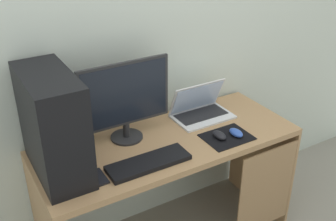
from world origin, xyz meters
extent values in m
cube|color=beige|center=(0.00, 0.33, 1.30)|extent=(4.00, 0.04, 2.60)
cube|color=#A37A51|center=(0.00, 0.00, 0.72)|extent=(1.44, 0.57, 0.03)
cube|color=#A37A51|center=(0.71, 0.00, 0.35)|extent=(0.02, 0.57, 0.70)
cube|color=#96704B|center=(0.50, -0.28, 0.39)|extent=(0.40, 0.01, 0.56)
cube|color=black|center=(-0.59, 0.03, 0.99)|extent=(0.22, 0.47, 0.50)
cylinder|color=#232326|center=(-0.18, 0.13, 0.74)|extent=(0.18, 0.18, 0.01)
cylinder|color=#232326|center=(-0.18, 0.13, 0.79)|extent=(0.04, 0.04, 0.08)
cube|color=#232326|center=(-0.18, 0.12, 1.00)|extent=(0.50, 0.02, 0.35)
cube|color=black|center=(-0.18, 0.11, 1.00)|extent=(0.47, 0.00, 0.32)
cube|color=silver|center=(0.31, 0.11, 0.74)|extent=(0.35, 0.22, 0.01)
cube|color=black|center=(0.31, 0.13, 0.75)|extent=(0.31, 0.14, 0.00)
cube|color=silver|center=(0.31, 0.18, 0.84)|extent=(0.35, 0.09, 0.20)
cube|color=#ADC1E5|center=(0.31, 0.17, 0.84)|extent=(0.32, 0.08, 0.17)
cube|color=black|center=(-0.20, -0.15, 0.75)|extent=(0.42, 0.14, 0.02)
cube|color=black|center=(0.29, -0.14, 0.74)|extent=(0.26, 0.20, 0.00)
ellipsoid|color=black|center=(0.25, -0.13, 0.76)|extent=(0.06, 0.10, 0.03)
ellipsoid|color=#2D51B2|center=(0.34, -0.16, 0.76)|extent=(0.06, 0.10, 0.03)
cube|color=black|center=(-0.46, -0.13, 0.74)|extent=(0.07, 0.13, 0.01)
camera|label=1|loc=(-0.96, -1.63, 1.91)|focal=43.72mm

